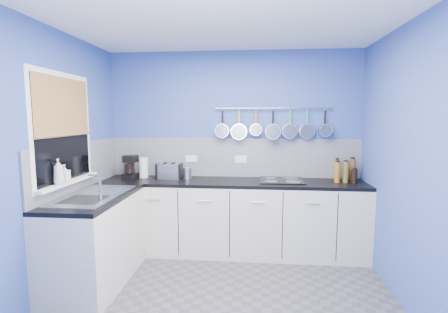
% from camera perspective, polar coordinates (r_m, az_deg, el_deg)
% --- Properties ---
extents(floor, '(3.20, 3.00, 0.02)m').
position_cam_1_polar(floor, '(3.23, -0.40, -24.49)').
color(floor, '#47474C').
rests_on(floor, ground).
extents(ceiling, '(3.20, 3.00, 0.02)m').
position_cam_1_polar(ceiling, '(2.89, -0.45, 23.73)').
color(ceiling, white).
rests_on(ceiling, ground).
extents(wall_back, '(3.20, 0.02, 2.50)m').
position_cam_1_polar(wall_back, '(4.29, 1.62, 1.20)').
color(wall_back, '#364E9E').
rests_on(wall_back, ground).
extents(wall_front, '(3.20, 0.02, 2.50)m').
position_cam_1_polar(wall_front, '(1.34, -7.13, -11.62)').
color(wall_front, '#364E9E').
rests_on(wall_front, ground).
extents(wall_left, '(0.02, 3.00, 2.50)m').
position_cam_1_polar(wall_left, '(3.36, -28.89, -1.22)').
color(wall_left, '#364E9E').
rests_on(wall_left, ground).
extents(wall_right, '(0.02, 3.00, 2.50)m').
position_cam_1_polar(wall_right, '(3.08, 30.92, -2.00)').
color(wall_right, '#364E9E').
rests_on(wall_right, ground).
extents(backsplash_back, '(3.20, 0.02, 0.50)m').
position_cam_1_polar(backsplash_back, '(4.28, 1.60, -0.16)').
color(backsplash_back, '#9B9CA1').
rests_on(backsplash_back, wall_back).
extents(backsplash_left, '(0.02, 1.80, 0.50)m').
position_cam_1_polar(backsplash_left, '(3.87, -23.55, -1.48)').
color(backsplash_left, '#9B9CA1').
rests_on(backsplash_left, wall_left).
extents(cabinet_run_back, '(3.20, 0.60, 0.86)m').
position_cam_1_polar(cabinet_run_back, '(4.15, 1.29, -10.58)').
color(cabinet_run_back, beige).
rests_on(cabinet_run_back, ground).
extents(worktop_back, '(3.20, 0.60, 0.04)m').
position_cam_1_polar(worktop_back, '(4.04, 1.31, -4.47)').
color(worktop_back, black).
rests_on(worktop_back, cabinet_run_back).
extents(cabinet_run_left, '(0.60, 1.20, 0.86)m').
position_cam_1_polar(cabinet_run_left, '(3.65, -21.26, -13.52)').
color(cabinet_run_left, beige).
rests_on(cabinet_run_left, ground).
extents(worktop_left, '(0.60, 1.20, 0.04)m').
position_cam_1_polar(worktop_left, '(3.52, -21.58, -6.63)').
color(worktop_left, black).
rests_on(worktop_left, cabinet_run_left).
extents(window_frame, '(0.01, 1.00, 1.10)m').
position_cam_1_polar(window_frame, '(3.57, -26.00, 4.20)').
color(window_frame, white).
rests_on(window_frame, wall_left).
extents(window_glass, '(0.01, 0.90, 1.00)m').
position_cam_1_polar(window_glass, '(3.57, -25.93, 4.20)').
color(window_glass, black).
rests_on(window_glass, wall_left).
extents(bamboo_blind, '(0.01, 0.90, 0.55)m').
position_cam_1_polar(bamboo_blind, '(3.56, -26.01, 7.82)').
color(bamboo_blind, '#B47241').
rests_on(bamboo_blind, wall_left).
extents(window_sill, '(0.10, 0.98, 0.03)m').
position_cam_1_polar(window_sill, '(3.61, -25.23, -3.97)').
color(window_sill, white).
rests_on(window_sill, wall_left).
extents(sink_unit, '(0.50, 0.95, 0.01)m').
position_cam_1_polar(sink_unit, '(3.52, -21.59, -6.25)').
color(sink_unit, silver).
rests_on(sink_unit, worktop_left).
extents(mixer_tap, '(0.12, 0.08, 0.26)m').
position_cam_1_polar(mixer_tap, '(3.26, -20.61, -4.94)').
color(mixer_tap, silver).
rests_on(mixer_tap, worktop_left).
extents(socket_left, '(0.15, 0.01, 0.09)m').
position_cam_1_polar(socket_left, '(4.34, -5.69, -0.36)').
color(socket_left, white).
rests_on(socket_left, backsplash_back).
extents(socket_right, '(0.15, 0.01, 0.09)m').
position_cam_1_polar(socket_right, '(4.26, 2.93, -0.47)').
color(socket_right, white).
rests_on(socket_right, backsplash_back).
extents(pot_rail, '(1.45, 0.02, 0.02)m').
position_cam_1_polar(pot_rail, '(4.20, 8.48, 8.25)').
color(pot_rail, silver).
rests_on(pot_rail, wall_back).
extents(soap_bottle_a, '(0.12, 0.12, 0.24)m').
position_cam_1_polar(soap_bottle_a, '(3.42, -26.67, -2.34)').
color(soap_bottle_a, white).
rests_on(soap_bottle_a, window_sill).
extents(soap_bottle_b, '(0.08, 0.09, 0.17)m').
position_cam_1_polar(soap_bottle_b, '(3.50, -25.83, -2.64)').
color(soap_bottle_b, white).
rests_on(soap_bottle_b, window_sill).
extents(paper_towel, '(0.12, 0.12, 0.25)m').
position_cam_1_polar(paper_towel, '(4.34, -13.70, -1.88)').
color(paper_towel, white).
rests_on(paper_towel, worktop_back).
extents(coffee_maker, '(0.19, 0.20, 0.29)m').
position_cam_1_polar(coffee_maker, '(4.36, -15.89, -1.71)').
color(coffee_maker, black).
rests_on(coffee_maker, worktop_back).
extents(toaster, '(0.31, 0.20, 0.19)m').
position_cam_1_polar(toaster, '(4.22, -9.41, -2.48)').
color(toaster, silver).
rests_on(toaster, worktop_back).
extents(canister, '(0.11, 0.11, 0.14)m').
position_cam_1_polar(canister, '(4.15, -6.34, -2.91)').
color(canister, silver).
rests_on(canister, worktop_back).
extents(hob, '(0.53, 0.46, 0.01)m').
position_cam_1_polar(hob, '(4.08, 9.89, -4.08)').
color(hob, black).
rests_on(hob, worktop_back).
extents(pan_0, '(0.18, 0.09, 0.37)m').
position_cam_1_polar(pan_0, '(4.21, -0.27, 5.79)').
color(pan_0, silver).
rests_on(pan_0, pot_rail).
extents(pan_1, '(0.21, 0.08, 0.40)m').
position_cam_1_polar(pan_1, '(4.19, 2.62, 5.61)').
color(pan_1, silver).
rests_on(pan_1, pot_rail).
extents(pan_2, '(0.15, 0.07, 0.34)m').
position_cam_1_polar(pan_2, '(4.19, 5.53, 5.95)').
color(pan_2, silver).
rests_on(pan_2, pot_rail).
extents(pan_3, '(0.20, 0.12, 0.39)m').
position_cam_1_polar(pan_3, '(4.19, 8.44, 5.61)').
color(pan_3, silver).
rests_on(pan_3, pot_rail).
extents(pan_4, '(0.19, 0.07, 0.38)m').
position_cam_1_polar(pan_4, '(4.21, 11.33, 5.62)').
color(pan_4, silver).
rests_on(pan_4, pot_rail).
extents(pan_5, '(0.19, 0.06, 0.38)m').
position_cam_1_polar(pan_5, '(4.24, 14.19, 5.55)').
color(pan_5, silver).
rests_on(pan_5, pot_rail).
extents(pan_6, '(0.16, 0.11, 0.35)m').
position_cam_1_polar(pan_6, '(4.27, 17.01, 5.66)').
color(pan_6, silver).
rests_on(pan_6, pot_rail).
extents(condiment_0, '(0.07, 0.07, 0.27)m').
position_cam_1_polar(condiment_0, '(4.28, 21.26, -2.18)').
color(condiment_0, brown).
rests_on(condiment_0, worktop_back).
extents(condiment_1, '(0.05, 0.05, 0.23)m').
position_cam_1_polar(condiment_1, '(4.25, 20.14, -2.43)').
color(condiment_1, '#3F721E').
rests_on(condiment_1, worktop_back).
extents(condiment_2, '(0.05, 0.05, 0.26)m').
position_cam_1_polar(condiment_2, '(4.25, 18.88, -2.22)').
color(condiment_2, '#265919').
rests_on(condiment_2, worktop_back).
extents(condiment_3, '(0.07, 0.07, 0.15)m').
position_cam_1_polar(condiment_3, '(4.19, 21.57, -3.19)').
color(condiment_3, black).
rests_on(condiment_3, worktop_back).
extents(condiment_4, '(0.06, 0.06, 0.25)m').
position_cam_1_polar(condiment_4, '(4.16, 20.30, -2.55)').
color(condiment_4, brown).
rests_on(condiment_4, worktop_back).
extents(condiment_5, '(0.06, 0.06, 0.24)m').
position_cam_1_polar(condiment_5, '(4.13, 18.97, -2.60)').
color(condiment_5, '#8C5914').
rests_on(condiment_5, worktop_back).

